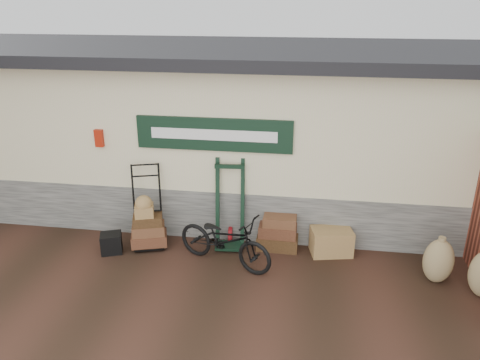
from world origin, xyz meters
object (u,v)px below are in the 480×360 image
Objects in this scene: suitcase_stack at (278,231)px; wicker_hamper at (331,241)px; black_trunk at (111,243)px; bicycle at (225,237)px; green_barrow at (230,204)px; porter_trolley at (147,205)px.

suitcase_stack reaches higher than wicker_hamper.
black_trunk is 1.99m from bicycle.
green_barrow reaches higher than wicker_hamper.
green_barrow is at bearing 178.30° from wicker_hamper.
bicycle is at bearing -92.59° from green_barrow.
suitcase_stack is at bearing -28.27° from bicycle.
suitcase_stack is 2.03× the size of black_trunk.
green_barrow reaches higher than bicycle.
suitcase_stack is 0.41× the size of bicycle.
porter_trolley is 2.15× the size of wicker_hamper.
porter_trolley is 1.53m from bicycle.
green_barrow is 4.52× the size of black_trunk.
green_barrow is at bearing -179.67° from suitcase_stack.
wicker_hamper is at bearing 8.11° from black_trunk.
green_barrow reaches higher than porter_trolley.
black_trunk is (-2.77, -0.58, -0.14)m from suitcase_stack.
green_barrow is 0.91× the size of bicycle.
porter_trolley is at bearing 93.21° from bicycle.
porter_trolley is 3.19m from wicker_hamper.
wicker_hamper is 0.40× the size of bicycle.
bicycle is at bearing -160.44° from wicker_hamper.
black_trunk is at bearing -159.61° from porter_trolley.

